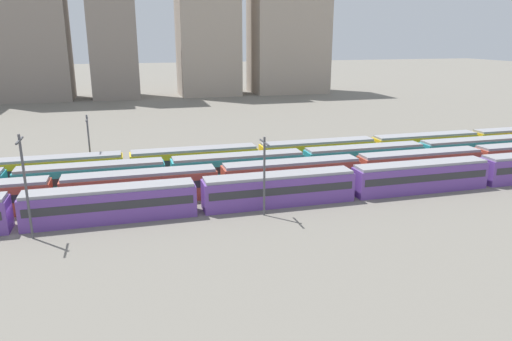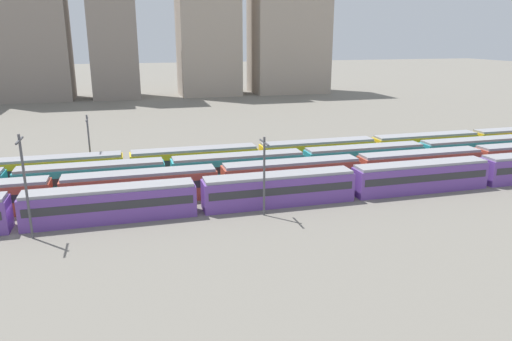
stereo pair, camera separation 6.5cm
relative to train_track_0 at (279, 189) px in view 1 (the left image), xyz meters
The scene contains 12 objects.
ground_plane 29.11m from the train_track_0, 164.42° to the left, with size 600.00×600.00×0.00m, color slate.
train_track_0 is the anchor object (origin of this frame).
train_track_1 13.82m from the train_track_0, 22.10° to the left, with size 112.50×3.06×3.75m.
train_track_2 10.68m from the train_track_0, 103.11° to the left, with size 93.60×3.06×3.75m.
train_track_3 25.98m from the train_track_0, 36.91° to the left, with size 112.50×3.06×3.75m.
catenary_pole_0 26.82m from the train_track_0, behind, with size 0.24×3.20×10.42m.
catenary_pole_1 28.77m from the train_track_0, 139.84° to the left, with size 0.24×3.20×8.68m.
catenary_pole_2 5.05m from the train_track_0, 132.21° to the right, with size 0.24×3.20×8.85m.
distant_building_1 119.59m from the train_track_0, 111.61° to the left, with size 23.62×15.93×50.50m, color gray.
distant_building_2 113.24m from the train_track_0, 99.68° to the left, with size 14.11×16.37×52.24m, color gray.
distant_building_3 112.03m from the train_track_0, 84.17° to the left, with size 19.27×16.13×50.11m, color #A89989.
distant_building_4 117.55m from the train_track_0, 70.42° to the left, with size 24.94×17.63×44.90m, color #A89989.
Camera 1 is at (11.15, -50.49, 19.21)m, focal length 33.53 mm.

